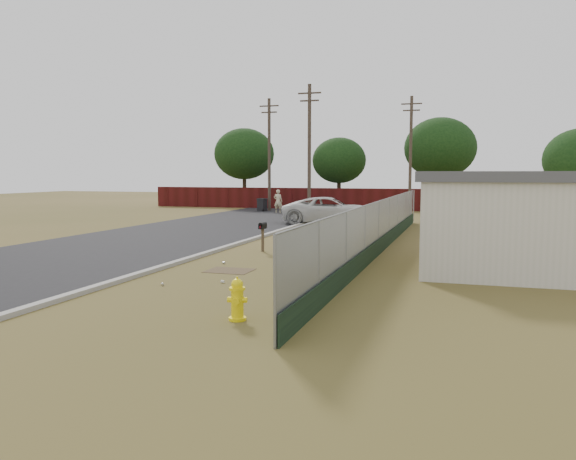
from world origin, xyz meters
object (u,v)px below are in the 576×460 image
(fire_hydrant, at_px, (237,300))
(pedestrian, at_px, (278,201))
(pickup_truck, at_px, (330,210))
(trash_bin, at_px, (262,205))
(mailbox, at_px, (263,228))

(fire_hydrant, distance_m, pedestrian, 31.46)
(fire_hydrant, xyz_separation_m, pickup_truck, (-3.37, 22.58, 0.38))
(pickup_truck, xyz_separation_m, pedestrian, (-5.84, 7.50, 0.10))
(trash_bin, bearing_deg, mailbox, -69.77)
(pickup_truck, bearing_deg, fire_hydrant, 178.18)
(trash_bin, bearing_deg, fire_hydrant, -70.70)
(pedestrian, bearing_deg, fire_hydrant, 105.43)
(fire_hydrant, height_order, pickup_truck, pickup_truck)
(pedestrian, height_order, trash_bin, pedestrian)
(fire_hydrant, bearing_deg, mailbox, 107.19)
(pedestrian, bearing_deg, trash_bin, -41.57)
(pickup_truck, bearing_deg, trash_bin, 30.06)
(mailbox, xyz_separation_m, pickup_truck, (-0.33, 12.75, -0.10))
(pedestrian, bearing_deg, mailbox, 105.35)
(mailbox, xyz_separation_m, trash_bin, (-8.05, 21.83, -0.38))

